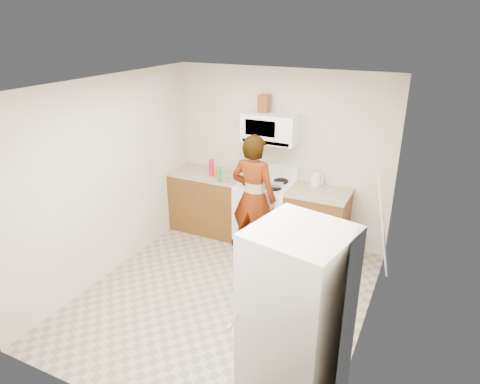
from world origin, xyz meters
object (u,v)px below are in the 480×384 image
Objects in this scene: kettle at (316,180)px; saucepan at (256,172)px; person at (254,198)px; microwave at (271,128)px; gas_range at (265,211)px; fridge at (296,326)px.

saucepan is (-0.88, -0.06, 0.00)m from kettle.
person is 6.98× the size of saucepan.
microwave is 1.01m from person.
microwave reaches higher than saucepan.
gas_range is at bearing -175.21° from kettle.
microwave is 0.96m from kettle.
kettle is at bearing 17.01° from gas_range.
fridge is (1.34, -2.75, -0.85)m from microwave.
microwave is (0.00, 0.13, 1.21)m from gas_range.
microwave is at bearing 174.32° from kettle.
person reaches higher than saucepan.
saucepan is (-0.22, 0.59, 0.15)m from person.
fridge is (1.34, -2.18, -0.02)m from person.
fridge reaches higher than kettle.
kettle is at bearing 6.54° from microwave.
saucepan is at bearing -66.96° from person.
fridge reaches higher than saucepan.
kettle is at bearing 3.77° from saucepan.
person reaches higher than kettle.
gas_range reaches higher than kettle.
saucepan is (-0.21, 0.15, 0.54)m from gas_range.
person is at bearing 133.49° from fridge.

